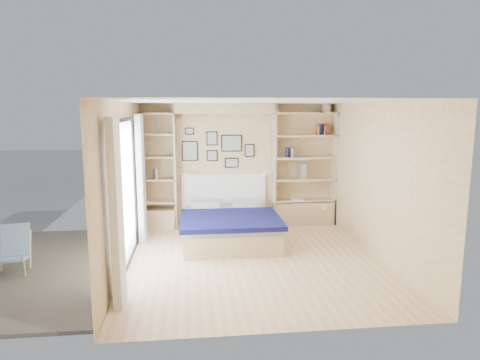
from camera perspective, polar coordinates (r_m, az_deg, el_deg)
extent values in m
plane|color=#DDB98B|center=(6.95, 1.92, -10.66)|extent=(4.50, 4.50, 0.00)
plane|color=#E3C184|center=(8.83, -0.16, 2.05)|extent=(4.00, 0.00, 4.00)
plane|color=#E3C184|center=(4.46, 6.24, -5.42)|extent=(4.00, 0.00, 4.00)
plane|color=#E3C184|center=(6.64, -15.37, -0.78)|extent=(0.00, 4.50, 4.50)
plane|color=#E3C184|center=(7.19, 17.95, -0.13)|extent=(0.00, 4.50, 4.50)
plane|color=white|center=(6.53, 2.04, 10.42)|extent=(4.50, 4.50, 0.00)
cube|color=tan|center=(8.61, -8.67, 1.75)|extent=(0.04, 0.35, 2.50)
cube|color=tan|center=(8.76, 4.52, 1.96)|extent=(0.04, 0.35, 2.50)
cube|color=tan|center=(8.55, -2.06, 9.52)|extent=(2.00, 0.35, 0.20)
cube|color=tan|center=(9.09, 12.47, 2.04)|extent=(0.04, 0.35, 2.50)
cube|color=tan|center=(8.66, -13.17, 1.65)|extent=(0.04, 0.35, 2.50)
cube|color=tan|center=(9.09, 8.47, -4.26)|extent=(1.30, 0.35, 0.50)
cube|color=tan|center=(8.83, -10.77, -5.07)|extent=(0.70, 0.35, 0.40)
cube|color=black|center=(6.53, -15.48, 7.71)|extent=(0.04, 2.08, 0.06)
cube|color=black|center=(6.95, -14.67, -10.73)|extent=(0.04, 2.08, 0.06)
cube|color=black|center=(5.68, -16.56, -4.09)|extent=(0.04, 0.06, 2.20)
cube|color=black|center=(7.65, -13.94, -0.53)|extent=(0.04, 0.06, 2.20)
cube|color=silver|center=(6.66, -15.15, -1.88)|extent=(0.01, 2.00, 2.20)
cube|color=white|center=(5.38, -16.15, -4.26)|extent=(0.10, 0.45, 2.30)
cube|color=white|center=(7.91, -13.06, 0.19)|extent=(0.10, 0.45, 2.30)
cube|color=tan|center=(9.04, 8.51, -2.72)|extent=(1.30, 0.35, 0.04)
cube|color=tan|center=(8.95, 8.58, 0.10)|extent=(1.30, 0.35, 0.04)
cube|color=tan|center=(8.89, 8.65, 2.96)|extent=(1.30, 0.35, 0.04)
cube|color=tan|center=(8.85, 8.73, 5.86)|extent=(1.30, 0.35, 0.04)
cube|color=tan|center=(8.84, 8.80, 8.77)|extent=(1.30, 0.35, 0.04)
cube|color=tan|center=(8.75, -10.85, -2.85)|extent=(0.70, 0.35, 0.04)
cube|color=tan|center=(8.67, -10.94, 0.06)|extent=(0.70, 0.35, 0.04)
cube|color=tan|center=(8.61, -11.03, 3.02)|extent=(0.70, 0.35, 0.04)
cube|color=tan|center=(8.57, -11.13, 6.01)|extent=(0.70, 0.35, 0.04)
cube|color=tan|center=(8.56, -11.21, 8.68)|extent=(0.70, 0.35, 0.04)
cube|color=tan|center=(7.92, -1.52, -6.76)|extent=(1.64, 2.05, 0.36)
cube|color=#A8AEB8|center=(7.86, -1.53, -5.15)|extent=(1.60, 2.01, 0.10)
cube|color=#0E0F40|center=(7.50, -1.30, -5.30)|extent=(1.74, 1.43, 0.08)
cube|color=#A8AEB8|center=(8.51, -4.71, -3.27)|extent=(0.56, 0.41, 0.12)
cube|color=#A8AEB8|center=(8.57, 0.78, -3.15)|extent=(0.56, 0.41, 0.12)
cube|color=white|center=(8.86, -2.15, -1.41)|extent=(1.74, 0.04, 0.70)
cube|color=black|center=(8.72, -6.71, 3.87)|extent=(0.32, 0.02, 0.40)
cube|color=gray|center=(8.71, -6.71, 3.86)|extent=(0.28, 0.01, 0.36)
cube|color=black|center=(8.71, -3.76, 5.56)|extent=(0.22, 0.02, 0.28)
cube|color=gray|center=(8.70, -3.76, 5.55)|extent=(0.18, 0.01, 0.24)
cube|color=black|center=(8.74, -3.74, 3.27)|extent=(0.22, 0.02, 0.22)
cube|color=gray|center=(8.73, -3.73, 3.26)|extent=(0.18, 0.01, 0.18)
cube|color=black|center=(8.74, -1.13, 4.93)|extent=(0.42, 0.02, 0.34)
cube|color=gray|center=(8.73, -1.12, 4.93)|extent=(0.38, 0.01, 0.30)
cube|color=black|center=(8.78, -1.12, 2.33)|extent=(0.28, 0.02, 0.20)
cube|color=gray|center=(8.77, -1.11, 2.32)|extent=(0.24, 0.01, 0.16)
cube|color=black|center=(8.80, 1.28, 3.98)|extent=(0.20, 0.02, 0.26)
cube|color=gray|center=(8.79, 1.29, 3.98)|extent=(0.16, 0.01, 0.22)
cube|color=black|center=(8.69, -6.76, 6.49)|extent=(0.18, 0.02, 0.14)
cube|color=gray|center=(8.68, -6.76, 6.49)|extent=(0.14, 0.01, 0.10)
cylinder|color=silver|center=(8.55, -7.73, 0.83)|extent=(0.20, 0.02, 0.02)
cone|color=white|center=(8.55, -7.05, 0.71)|extent=(0.13, 0.12, 0.15)
cylinder|color=silver|center=(8.68, 3.70, 1.03)|extent=(0.20, 0.02, 0.02)
cone|color=white|center=(8.67, 3.04, 0.89)|extent=(0.13, 0.12, 0.15)
cube|color=navy|center=(8.78, 6.28, 3.72)|extent=(0.03, 0.15, 0.20)
cube|color=black|center=(8.79, 6.44, 3.70)|extent=(0.03, 0.15, 0.19)
cube|color=#BFB28C|center=(8.81, 6.87, 3.66)|extent=(0.04, 0.15, 0.18)
cube|color=#26593F|center=(8.81, 7.13, 3.74)|extent=(0.03, 0.15, 0.21)
cube|color=#B24D16|center=(8.91, 10.25, 6.57)|extent=(0.02, 0.15, 0.19)
cube|color=navy|center=(8.92, 10.43, 6.67)|extent=(0.03, 0.15, 0.22)
cube|color=black|center=(8.93, 10.73, 6.67)|extent=(0.03, 0.15, 0.22)
cube|color=#BFB28C|center=(8.94, 10.98, 6.55)|extent=(0.04, 0.15, 0.18)
cube|color=#26593F|center=(8.94, 10.95, 6.62)|extent=(0.03, 0.15, 0.21)
cube|color=#A51E1E|center=(8.96, 11.28, 6.66)|extent=(0.03, 0.15, 0.22)
cube|color=navy|center=(8.65, -11.45, 0.79)|extent=(0.02, 0.15, 0.19)
cube|color=#BFB28C|center=(8.65, -11.00, 0.84)|extent=(0.03, 0.15, 0.20)
cube|color=tan|center=(8.95, 11.40, 9.31)|extent=(0.13, 0.13, 0.15)
cone|color=tan|center=(8.95, 11.42, 10.05)|extent=(0.20, 0.20, 0.08)
cube|color=slate|center=(8.92, 8.45, 1.17)|extent=(0.12, 0.12, 0.30)
cube|color=white|center=(8.94, 7.68, -2.60)|extent=(0.22, 0.16, 0.03)
cube|color=#6D5F50|center=(7.37, -27.52, -10.58)|extent=(3.20, 4.00, 0.05)
cylinder|color=tan|center=(6.89, -26.86, -10.33)|extent=(0.05, 0.12, 0.35)
cylinder|color=tan|center=(7.40, -29.19, -8.46)|extent=(0.08, 0.29, 0.58)
cylinder|color=tan|center=(7.32, -26.19, -8.42)|extent=(0.08, 0.29, 0.58)
cube|color=#366DAD|center=(7.07, -28.20, -9.33)|extent=(0.47, 0.54, 0.13)
cube|color=#366DAD|center=(7.33, -27.77, -7.05)|extent=(0.43, 0.26, 0.47)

